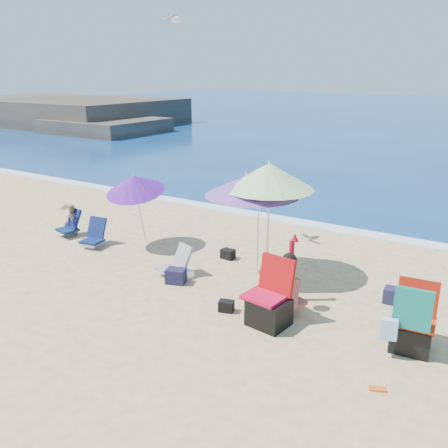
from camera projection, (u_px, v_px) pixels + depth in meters
The scene contains 20 objects.
ground at pixel (208, 300), 8.54m from camera, with size 120.00×120.00×0.00m.
foam at pixel (317, 225), 12.63m from camera, with size 120.00×0.50×0.04m.
headland at pixel (65, 116), 38.20m from camera, with size 20.50×11.50×2.60m.
umbrella_turquoise at pixel (252, 184), 9.06m from camera, with size 2.35×2.35×2.10m.
umbrella_striped at pixel (269, 176), 8.97m from camera, with size 1.81×1.81×2.30m.
umbrella_blue at pixel (134, 184), 10.69m from camera, with size 1.61×1.65×1.83m.
furled_umbrella at pixel (291, 264), 8.32m from camera, with size 0.18×0.18×1.25m.
chair_navy at pixel (93, 239), 11.16m from camera, with size 0.66×0.67×0.64m.
chair_rainbow at pixel (178, 268), 9.48m from camera, with size 0.74×0.69×0.61m.
camp_chair_left at pixel (269, 305), 7.63m from camera, with size 0.76×0.70×1.08m.
camp_chair_right at pixel (411, 327), 6.88m from camera, with size 0.68×0.86×1.06m.
person_center at pixel (281, 286), 7.93m from camera, with size 0.78×0.68×1.02m.
person_left at pixel (72, 220), 11.81m from camera, with size 0.56×0.60×0.86m.
bag_navy_a at pixel (176, 276), 9.18m from camera, with size 0.43×0.37×0.29m.
bag_black_a at pixel (228, 254), 10.40m from camera, with size 0.29×0.22×0.21m.
bag_tan at pixel (280, 290), 8.69m from camera, with size 0.26×0.19×0.21m.
bag_navy_b at pixel (395, 296), 8.37m from camera, with size 0.38×0.29×0.27m.
bag_black_b at pixel (226, 306), 8.10m from camera, with size 0.29×0.24×0.19m.
orange_item at pixel (377, 389), 6.11m from camera, with size 0.23×0.17×0.03m.
seagull at pixel (175, 20), 10.16m from camera, with size 0.70×0.61×0.14m.
Camera 1 is at (4.39, -6.37, 3.87)m, focal length 38.39 mm.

